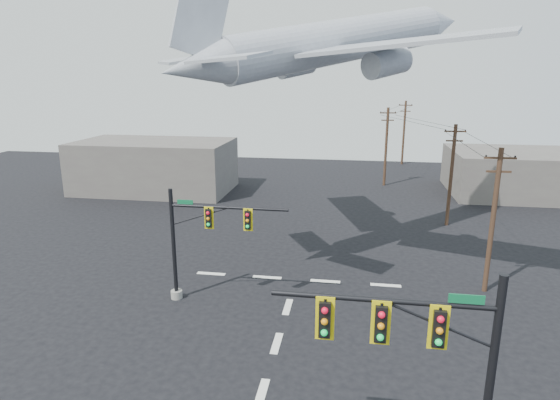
% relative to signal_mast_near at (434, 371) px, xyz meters
% --- Properties ---
extents(ground, '(120.00, 120.00, 0.00)m').
position_rel_signal_mast_near_xyz_m(ground, '(-6.33, 3.68, -4.38)').
color(ground, black).
rests_on(ground, ground).
extents(lane_markings, '(14.00, 21.20, 0.01)m').
position_rel_signal_mast_near_xyz_m(lane_markings, '(-6.33, 9.02, -4.37)').
color(lane_markings, white).
rests_on(lane_markings, ground).
extents(signal_mast_near, '(7.35, 0.85, 7.75)m').
position_rel_signal_mast_near_xyz_m(signal_mast_near, '(0.00, 0.00, 0.00)').
color(signal_mast_near, gray).
rests_on(signal_mast_near, ground).
extents(signal_mast_far, '(7.38, 0.77, 7.03)m').
position_rel_signal_mast_near_xyz_m(signal_mast_far, '(-11.80, 11.72, -0.57)').
color(signal_mast_far, gray).
rests_on(signal_mast_far, ground).
extents(utility_pole_a, '(1.86, 0.31, 9.29)m').
position_rel_signal_mast_near_xyz_m(utility_pole_a, '(5.90, 15.86, 0.48)').
color(utility_pole_a, '#442D1D').
rests_on(utility_pole_a, ground).
extents(utility_pole_b, '(1.89, 0.31, 9.32)m').
position_rel_signal_mast_near_xyz_m(utility_pole_b, '(6.02, 29.88, 0.50)').
color(utility_pole_b, '#442D1D').
rests_on(utility_pole_b, ground).
extents(utility_pole_c, '(1.99, 0.44, 9.74)m').
position_rel_signal_mast_near_xyz_m(utility_pole_c, '(1.16, 45.75, 0.72)').
color(utility_pole_c, '#442D1D').
rests_on(utility_pole_c, ground).
extents(utility_pole_d, '(2.03, 0.34, 9.81)m').
position_rel_signal_mast_near_xyz_m(utility_pole_d, '(4.75, 61.29, 0.76)').
color(utility_pole_d, '#442D1D').
rests_on(utility_pole_d, ground).
extents(power_lines, '(6.61, 45.44, 0.45)m').
position_rel_signal_mast_near_xyz_m(power_lines, '(4.08, 38.70, 4.47)').
color(power_lines, black).
extents(airliner, '(21.79, 21.98, 7.03)m').
position_rel_signal_mast_near_xyz_m(airliner, '(-4.10, 20.24, 11.25)').
color(airliner, '#ADB2B9').
extents(building_left, '(18.00, 10.00, 6.00)m').
position_rel_signal_mast_near_xyz_m(building_left, '(-26.33, 38.68, -1.38)').
color(building_left, '#605C54').
rests_on(building_left, ground).
extents(building_right, '(14.00, 12.00, 5.00)m').
position_rel_signal_mast_near_xyz_m(building_right, '(15.67, 43.68, -1.88)').
color(building_right, '#605C54').
rests_on(building_right, ground).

